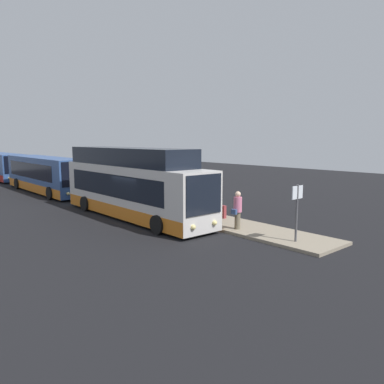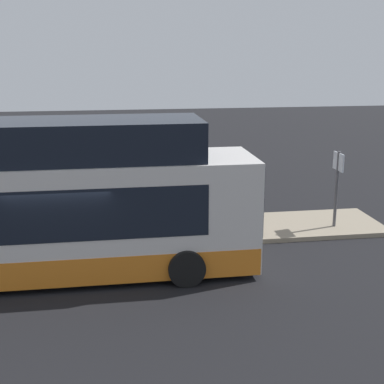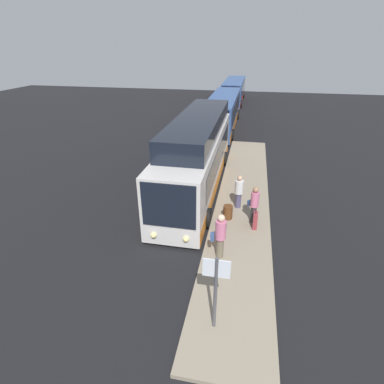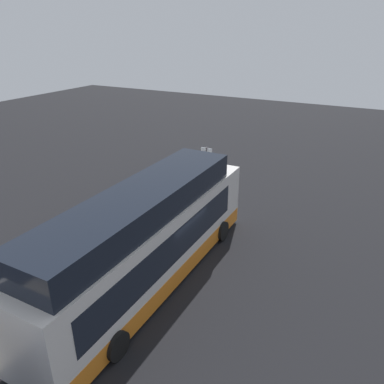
{
  "view_description": "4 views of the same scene",
  "coord_description": "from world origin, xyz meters",
  "px_view_note": "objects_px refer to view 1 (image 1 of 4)",
  "views": [
    {
      "loc": [
        17.22,
        -11.13,
        4.49
      ],
      "look_at": [
        3.44,
        0.84,
        1.92
      ],
      "focal_mm": 35.0,
      "sensor_mm": 36.0,
      "label": 1
    },
    {
      "loc": [
        1.28,
        -13.06,
        5.66
      ],
      "look_at": [
        3.44,
        0.84,
        1.92
      ],
      "focal_mm": 50.0,
      "sensor_mm": 36.0,
      "label": 2
    },
    {
      "loc": [
        14.4,
        3.03,
        7.52
      ],
      "look_at": [
        3.44,
        0.84,
        1.92
      ],
      "focal_mm": 28.0,
      "sensor_mm": 36.0,
      "label": 3
    },
    {
      "loc": [
        -11.08,
        -6.89,
        9.17
      ],
      "look_at": [
        3.44,
        0.84,
        1.92
      ],
      "focal_mm": 35.0,
      "sensor_mm": 36.0,
      "label": 4
    }
  ],
  "objects_px": {
    "bus_third": "(0,166)",
    "passenger_boarding": "(238,209)",
    "trash_bin": "(199,214)",
    "sign_post": "(297,205)",
    "bus_lead": "(132,187)",
    "suitcase": "(222,212)",
    "passenger_waiting": "(215,200)",
    "bus_second": "(45,175)",
    "passenger_with_bags": "(191,200)"
  },
  "relations": [
    {
      "from": "bus_third",
      "to": "passenger_boarding",
      "type": "xyz_separation_m",
      "value": [
        34.38,
        2.01,
        -0.31
      ]
    },
    {
      "from": "trash_bin",
      "to": "sign_post",
      "type": "bearing_deg",
      "value": 1.48
    },
    {
      "from": "bus_lead",
      "to": "suitcase",
      "type": "bearing_deg",
      "value": 39.49
    },
    {
      "from": "passenger_waiting",
      "to": "suitcase",
      "type": "xyz_separation_m",
      "value": [
        0.49,
        0.1,
        -0.59
      ]
    },
    {
      "from": "trash_bin",
      "to": "bus_third",
      "type": "bearing_deg",
      "value": -176.24
    },
    {
      "from": "bus_second",
      "to": "passenger_boarding",
      "type": "xyz_separation_m",
      "value": [
        20.17,
        2.01,
        -0.34
      ]
    },
    {
      "from": "bus_second",
      "to": "suitcase",
      "type": "relative_size",
      "value": 13.15
    },
    {
      "from": "suitcase",
      "to": "sign_post",
      "type": "height_order",
      "value": "sign_post"
    },
    {
      "from": "sign_post",
      "to": "passenger_with_bags",
      "type": "bearing_deg",
      "value": 178.05
    },
    {
      "from": "passenger_boarding",
      "to": "passenger_with_bags",
      "type": "bearing_deg",
      "value": -13.38
    },
    {
      "from": "bus_lead",
      "to": "passenger_waiting",
      "type": "distance_m",
      "value": 4.84
    },
    {
      "from": "bus_second",
      "to": "trash_bin",
      "type": "relative_size",
      "value": 19.35
    },
    {
      "from": "passenger_with_bags",
      "to": "sign_post",
      "type": "relative_size",
      "value": 0.69
    },
    {
      "from": "bus_second",
      "to": "passenger_with_bags",
      "type": "height_order",
      "value": "bus_second"
    },
    {
      "from": "bus_second",
      "to": "suitcase",
      "type": "xyz_separation_m",
      "value": [
        17.85,
        3.32,
        -0.99
      ]
    },
    {
      "from": "bus_third",
      "to": "passenger_boarding",
      "type": "relative_size",
      "value": 6.43
    },
    {
      "from": "bus_third",
      "to": "sign_post",
      "type": "height_order",
      "value": "bus_third"
    },
    {
      "from": "bus_lead",
      "to": "passenger_boarding",
      "type": "bearing_deg",
      "value": 17.59
    },
    {
      "from": "bus_third",
      "to": "passenger_waiting",
      "type": "bearing_deg",
      "value": 5.82
    },
    {
      "from": "bus_second",
      "to": "suitcase",
      "type": "bearing_deg",
      "value": 10.54
    },
    {
      "from": "trash_bin",
      "to": "passenger_waiting",
      "type": "bearing_deg",
      "value": 87.33
    },
    {
      "from": "trash_bin",
      "to": "passenger_with_bags",
      "type": "bearing_deg",
      "value": 161.04
    },
    {
      "from": "suitcase",
      "to": "sign_post",
      "type": "relative_size",
      "value": 0.39
    },
    {
      "from": "bus_third",
      "to": "sign_post",
      "type": "bearing_deg",
      "value": 3.4
    },
    {
      "from": "bus_second",
      "to": "suitcase",
      "type": "distance_m",
      "value": 18.19
    },
    {
      "from": "bus_third",
      "to": "passenger_with_bags",
      "type": "xyz_separation_m",
      "value": [
        30.35,
        2.47,
        -0.41
      ]
    },
    {
      "from": "passenger_waiting",
      "to": "trash_bin",
      "type": "distance_m",
      "value": 1.31
    },
    {
      "from": "passenger_with_bags",
      "to": "bus_lead",
      "type": "bearing_deg",
      "value": -8.73
    },
    {
      "from": "passenger_boarding",
      "to": "sign_post",
      "type": "xyz_separation_m",
      "value": [
        3.17,
        0.22,
        0.58
      ]
    },
    {
      "from": "passenger_with_bags",
      "to": "passenger_boarding",
      "type": "bearing_deg",
      "value": 117.87
    },
    {
      "from": "bus_lead",
      "to": "bus_second",
      "type": "height_order",
      "value": "bus_lead"
    },
    {
      "from": "bus_third",
      "to": "passenger_waiting",
      "type": "height_order",
      "value": "bus_third"
    },
    {
      "from": "bus_lead",
      "to": "passenger_boarding",
      "type": "xyz_separation_m",
      "value": [
        6.35,
        2.01,
        -0.64
      ]
    },
    {
      "from": "bus_second",
      "to": "bus_third",
      "type": "distance_m",
      "value": 14.21
    },
    {
      "from": "bus_third",
      "to": "sign_post",
      "type": "relative_size",
      "value": 4.86
    },
    {
      "from": "bus_lead",
      "to": "passenger_waiting",
      "type": "relative_size",
      "value": 6.93
    },
    {
      "from": "sign_post",
      "to": "trash_bin",
      "type": "relative_size",
      "value": 3.78
    },
    {
      "from": "bus_lead",
      "to": "passenger_with_bags",
      "type": "height_order",
      "value": "bus_lead"
    },
    {
      "from": "passenger_waiting",
      "to": "suitcase",
      "type": "relative_size",
      "value": 1.83
    },
    {
      "from": "bus_second",
      "to": "passenger_with_bags",
      "type": "distance_m",
      "value": 16.34
    },
    {
      "from": "suitcase",
      "to": "trash_bin",
      "type": "height_order",
      "value": "suitcase"
    },
    {
      "from": "suitcase",
      "to": "trash_bin",
      "type": "distance_m",
      "value": 1.36
    },
    {
      "from": "passenger_waiting",
      "to": "trash_bin",
      "type": "relative_size",
      "value": 2.69
    },
    {
      "from": "passenger_boarding",
      "to": "bus_second",
      "type": "bearing_deg",
      "value": -1.13
    },
    {
      "from": "bus_third",
      "to": "bus_second",
      "type": "bearing_deg",
      "value": -0.0
    },
    {
      "from": "passenger_waiting",
      "to": "sign_post",
      "type": "height_order",
      "value": "sign_post"
    },
    {
      "from": "bus_second",
      "to": "passenger_waiting",
      "type": "relative_size",
      "value": 7.18
    },
    {
      "from": "suitcase",
      "to": "trash_bin",
      "type": "bearing_deg",
      "value": -113.51
    },
    {
      "from": "passenger_waiting",
      "to": "trash_bin",
      "type": "xyz_separation_m",
      "value": [
        -0.05,
        -1.15,
        -0.63
      ]
    },
    {
      "from": "bus_second",
      "to": "passenger_waiting",
      "type": "bearing_deg",
      "value": 10.51
    }
  ]
}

